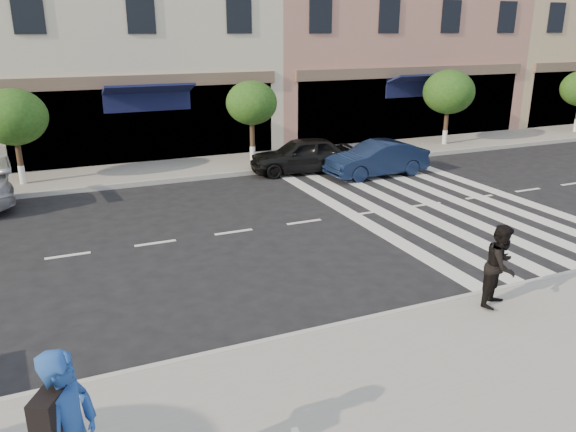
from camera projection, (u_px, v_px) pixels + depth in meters
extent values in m
plane|color=black|center=(298.00, 297.00, 10.92)|extent=(120.00, 120.00, 0.00)
cube|color=gray|center=(412.00, 406.00, 7.63)|extent=(60.00, 4.50, 0.15)
cube|color=gray|center=(174.00, 170.00, 20.47)|extent=(60.00, 3.00, 0.15)
cube|color=beige|center=(123.00, 16.00, 23.80)|extent=(11.00, 9.00, 11.00)
cube|color=tan|center=(551.00, 11.00, 32.88)|extent=(12.00, 9.00, 12.00)
cylinder|color=#473323|center=(20.00, 160.00, 18.14)|extent=(0.18, 0.18, 1.60)
cylinder|color=silver|center=(22.00, 175.00, 18.30)|extent=(0.20, 0.20, 0.60)
ellipsoid|color=#1F4313|center=(13.00, 117.00, 17.70)|extent=(2.10, 2.10, 1.79)
cylinder|color=#473323|center=(252.00, 140.00, 21.14)|extent=(0.18, 0.18, 1.71)
cylinder|color=silver|center=(253.00, 154.00, 21.31)|extent=(0.20, 0.20, 0.60)
ellipsoid|color=#1F4313|center=(252.00, 103.00, 20.70)|extent=(1.90, 1.90, 1.62)
cylinder|color=#473323|center=(446.00, 125.00, 24.54)|extent=(0.18, 0.18, 1.65)
cylinder|color=silver|center=(445.00, 137.00, 24.70)|extent=(0.20, 0.20, 0.60)
ellipsoid|color=#1F4313|center=(449.00, 92.00, 24.09)|extent=(2.20, 2.20, 1.87)
cylinder|color=silver|center=(576.00, 125.00, 27.72)|extent=(0.20, 0.20, 0.60)
imported|color=black|center=(501.00, 266.00, 10.05)|extent=(0.93, 0.86, 1.54)
imported|color=black|center=(302.00, 155.00, 20.25)|extent=(3.94, 2.00, 1.29)
imported|color=#0E1933|center=(377.00, 159.00, 19.79)|extent=(3.75, 1.44, 1.22)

